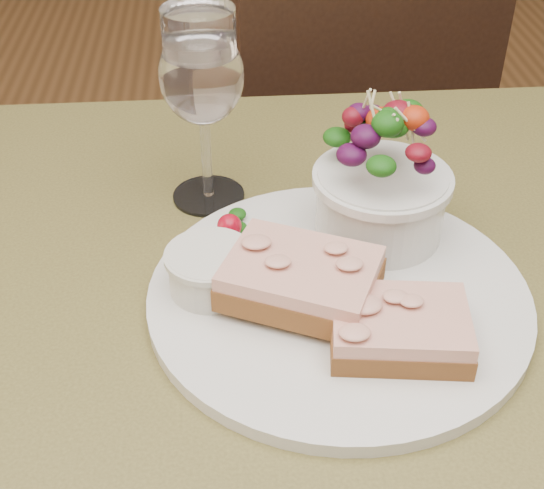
{
  "coord_description": "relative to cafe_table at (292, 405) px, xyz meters",
  "views": [
    {
      "loc": [
        -0.05,
        -0.44,
        1.16
      ],
      "look_at": [
        -0.02,
        0.02,
        0.81
      ],
      "focal_mm": 50.0,
      "sensor_mm": 36.0,
      "label": 1
    }
  ],
  "objects": [
    {
      "name": "cafe_table",
      "position": [
        0.0,
        0.0,
        0.0
      ],
      "size": [
        0.8,
        0.8,
        0.75
      ],
      "color": "#46401E",
      "rests_on": "ground"
    },
    {
      "name": "chair_far",
      "position": [
        0.12,
        0.72,
        -0.36
      ],
      "size": [
        0.53,
        0.53,
        0.9
      ],
      "rotation": [
        0.0,
        0.0,
        3.44
      ],
      "color": "black",
      "rests_on": "ground"
    },
    {
      "name": "dinner_plate",
      "position": [
        0.04,
        0.02,
        0.11
      ],
      "size": [
        0.31,
        0.31,
        0.01
      ],
      "primitive_type": "cylinder",
      "color": "silver",
      "rests_on": "cafe_table"
    },
    {
      "name": "sandwich_front",
      "position": [
        0.07,
        -0.04,
        0.13
      ],
      "size": [
        0.11,
        0.09,
        0.03
      ],
      "rotation": [
        0.0,
        0.0,
        -0.13
      ],
      "color": "#4A2F13",
      "rests_on": "dinner_plate"
    },
    {
      "name": "sandwich_back",
      "position": [
        0.01,
        0.01,
        0.14
      ],
      "size": [
        0.14,
        0.13,
        0.03
      ],
      "rotation": [
        0.0,
        0.0,
        -0.42
      ],
      "color": "#4A2F13",
      "rests_on": "dinner_plate"
    },
    {
      "name": "ramekin",
      "position": [
        -0.06,
        0.03,
        0.13
      ],
      "size": [
        0.07,
        0.07,
        0.04
      ],
      "color": "beige",
      "rests_on": "dinner_plate"
    },
    {
      "name": "salad_bowl",
      "position": [
        0.08,
        0.1,
        0.17
      ],
      "size": [
        0.11,
        0.11,
        0.13
      ],
      "color": "silver",
      "rests_on": "dinner_plate"
    },
    {
      "name": "garnish",
      "position": [
        -0.04,
        0.11,
        0.12
      ],
      "size": [
        0.05,
        0.04,
        0.02
      ],
      "color": "#0A3409",
      "rests_on": "dinner_plate"
    },
    {
      "name": "wine_glass",
      "position": [
        -0.07,
        0.18,
        0.22
      ],
      "size": [
        0.08,
        0.08,
        0.18
      ],
      "color": "white",
      "rests_on": "cafe_table"
    }
  ]
}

